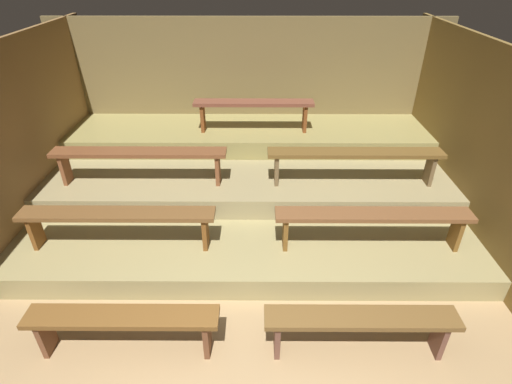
# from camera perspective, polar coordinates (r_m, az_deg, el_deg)

# --- Properties ---
(ground) EXTENTS (6.33, 5.46, 0.08)m
(ground) POSITION_cam_1_polar(r_m,az_deg,el_deg) (5.24, -1.31, -6.72)
(ground) COLOR #9C7E55
(wall_back) EXTENTS (6.33, 0.06, 2.36)m
(wall_back) POSITION_cam_1_polar(r_m,az_deg,el_deg) (6.79, -0.93, 14.13)
(wall_back) COLOR brown
(wall_back) RESTS_ON ground
(wall_left) EXTENTS (0.06, 5.46, 2.36)m
(wall_left) POSITION_cam_1_polar(r_m,az_deg,el_deg) (5.45, -32.48, 4.60)
(wall_left) COLOR brown
(wall_left) RESTS_ON ground
(wall_right) EXTENTS (0.06, 5.46, 2.36)m
(wall_right) POSITION_cam_1_polar(r_m,az_deg,el_deg) (5.30, 30.44, 4.57)
(wall_right) COLOR brown
(wall_right) RESTS_ON ground
(platform_lower) EXTENTS (5.53, 3.45, 0.27)m
(platform_lower) POSITION_cam_1_polar(r_m,az_deg,el_deg) (5.63, -1.18, -1.50)
(platform_lower) COLOR #928556
(platform_lower) RESTS_ON ground
(platform_middle) EXTENTS (5.53, 2.35, 0.27)m
(platform_middle) POSITION_cam_1_polar(r_m,az_deg,el_deg) (5.97, -1.09, 3.59)
(platform_middle) COLOR #92845A
(platform_middle) RESTS_ON platform_lower
(platform_upper) EXTENTS (5.53, 1.20, 0.27)m
(platform_upper) POSITION_cam_1_polar(r_m,az_deg,el_deg) (6.37, -1.00, 8.18)
(platform_upper) COLOR olive
(platform_upper) RESTS_ON platform_middle
(bench_floor_left) EXTENTS (1.71, 0.26, 0.47)m
(bench_floor_left) POSITION_cam_1_polar(r_m,az_deg,el_deg) (3.88, -18.64, -17.35)
(bench_floor_left) COLOR brown
(bench_floor_left) RESTS_ON ground
(bench_floor_right) EXTENTS (1.71, 0.26, 0.47)m
(bench_floor_right) POSITION_cam_1_polar(r_m,az_deg,el_deg) (3.80, 14.86, -17.80)
(bench_floor_right) COLOR brown
(bench_floor_right) RESTS_ON ground
(bench_lower_left) EXTENTS (2.17, 0.26, 0.47)m
(bench_lower_left) POSITION_cam_1_polar(r_m,az_deg,el_deg) (4.66, -19.37, -3.55)
(bench_lower_left) COLOR brown
(bench_lower_left) RESTS_ON platform_lower
(bench_lower_right) EXTENTS (2.17, 0.26, 0.47)m
(bench_lower_right) POSITION_cam_1_polar(r_m,az_deg,el_deg) (4.57, 16.54, -3.71)
(bench_lower_right) COLOR brown
(bench_lower_right) RESTS_ON platform_lower
(bench_middle_left) EXTENTS (2.25, 0.26, 0.47)m
(bench_middle_left) POSITION_cam_1_polar(r_m,az_deg,el_deg) (5.33, -16.49, 5.00)
(bench_middle_left) COLOR brown
(bench_middle_left) RESTS_ON platform_middle
(bench_middle_right) EXTENTS (2.25, 0.26, 0.47)m
(bench_middle_right) POSITION_cam_1_polar(r_m,az_deg,el_deg) (5.26, 14.08, 4.99)
(bench_middle_right) COLOR brown
(bench_middle_right) RESTS_ON platform_middle
(bench_upper_center) EXTENTS (1.80, 0.26, 0.47)m
(bench_upper_center) POSITION_cam_1_polar(r_m,az_deg,el_deg) (6.06, -0.33, 12.20)
(bench_upper_center) COLOR brown
(bench_upper_center) RESTS_ON platform_upper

